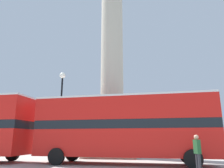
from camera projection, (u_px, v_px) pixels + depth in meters
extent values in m
plane|color=#ADA89E|center=(112.00, 157.00, 19.02)|extent=(200.00, 200.00, 0.00)
cube|color=#ADA593|center=(112.00, 150.00, 19.16)|extent=(4.51, 4.51, 1.13)
cube|color=#ADA593|center=(112.00, 137.00, 19.43)|extent=(3.25, 3.25, 1.13)
cylinder|color=#ADA593|center=(112.00, 29.00, 22.01)|extent=(2.15, 2.15, 20.10)
cube|color=red|center=(124.00, 142.00, 13.79)|extent=(11.34, 3.07, 1.63)
cube|color=black|center=(124.00, 125.00, 14.06)|extent=(11.33, 3.02, 0.55)
cube|color=red|center=(123.00, 110.00, 14.30)|extent=(11.34, 3.07, 1.41)
cube|color=silver|center=(123.00, 98.00, 14.48)|extent=(11.34, 3.07, 0.12)
cylinder|color=black|center=(187.00, 155.00, 14.00)|extent=(1.01, 0.35, 1.00)
cylinder|color=black|center=(193.00, 159.00, 11.58)|extent=(1.01, 0.35, 1.00)
cylinder|color=black|center=(72.00, 154.00, 15.61)|extent=(1.01, 0.35, 1.00)
cylinder|color=black|center=(56.00, 157.00, 13.19)|extent=(1.01, 0.35, 1.00)
cylinder|color=black|center=(13.00, 154.00, 15.66)|extent=(1.01, 0.34, 1.00)
cube|color=#ADA593|center=(22.00, 140.00, 24.51)|extent=(4.59, 3.93, 2.79)
ellipsoid|color=brown|center=(24.00, 114.00, 25.23)|extent=(2.43, 1.69, 0.98)
cone|color=brown|center=(34.00, 110.00, 25.53)|extent=(1.08, 0.83, 1.04)
cylinder|color=brown|center=(25.00, 106.00, 25.46)|extent=(0.36, 0.36, 0.90)
sphere|color=brown|center=(26.00, 101.00, 25.60)|extent=(0.28, 0.28, 0.28)
cylinder|color=brown|center=(30.00, 123.00, 25.37)|extent=(0.20, 0.20, 1.07)
cylinder|color=brown|center=(30.00, 123.00, 24.85)|extent=(0.20, 0.20, 1.07)
cylinder|color=brown|center=(17.00, 123.00, 25.11)|extent=(0.20, 0.20, 1.07)
cylinder|color=brown|center=(16.00, 122.00, 24.60)|extent=(0.20, 0.20, 1.07)
cylinder|color=black|center=(58.00, 157.00, 16.52)|extent=(0.31, 0.31, 0.40)
cylinder|color=black|center=(60.00, 117.00, 17.25)|extent=(0.14, 0.14, 6.40)
sphere|color=white|center=(63.00, 75.00, 18.09)|extent=(0.49, 0.49, 0.49)
cylinder|color=#28282D|center=(200.00, 163.00, 10.30)|extent=(0.14, 0.14, 0.84)
cylinder|color=#28282D|center=(197.00, 163.00, 10.54)|extent=(0.14, 0.14, 0.84)
cube|color=#1E4C28|center=(197.00, 147.00, 10.60)|extent=(0.29, 0.49, 0.67)
sphere|color=tan|center=(196.00, 137.00, 10.71)|extent=(0.23, 0.23, 0.23)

